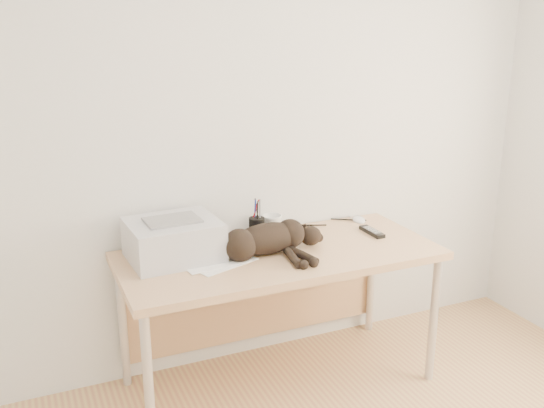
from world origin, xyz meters
name	(u,v)px	position (x,y,z in m)	size (l,w,h in m)	color
wall_back	(252,130)	(0.00, 1.75, 1.30)	(3.50, 3.50, 0.00)	silver
desk	(273,270)	(0.00, 1.48, 0.61)	(1.60, 0.70, 0.74)	tan
printer	(173,239)	(-0.50, 1.52, 0.84)	(0.44, 0.38, 0.20)	silver
papers	(216,261)	(-0.33, 1.40, 0.74)	(0.39, 0.32, 0.01)	white
cat	(264,241)	(-0.09, 1.39, 0.81)	(0.73, 0.34, 0.17)	black
mug	(272,224)	(0.08, 1.67, 0.79)	(0.11, 0.11, 0.10)	white
pen_cup	(257,228)	(-0.03, 1.62, 0.80)	(0.08, 0.08, 0.22)	black
remote_grey	(240,238)	(-0.11, 1.64, 0.75)	(0.04, 0.16, 0.02)	gray
remote_black	(372,232)	(0.57, 1.44, 0.75)	(0.05, 0.18, 0.02)	black
mouse	(359,218)	(0.62, 1.66, 0.76)	(0.07, 0.12, 0.04)	white
cable_tangle	(256,232)	(0.00, 1.70, 0.75)	(1.36, 0.08, 0.01)	black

